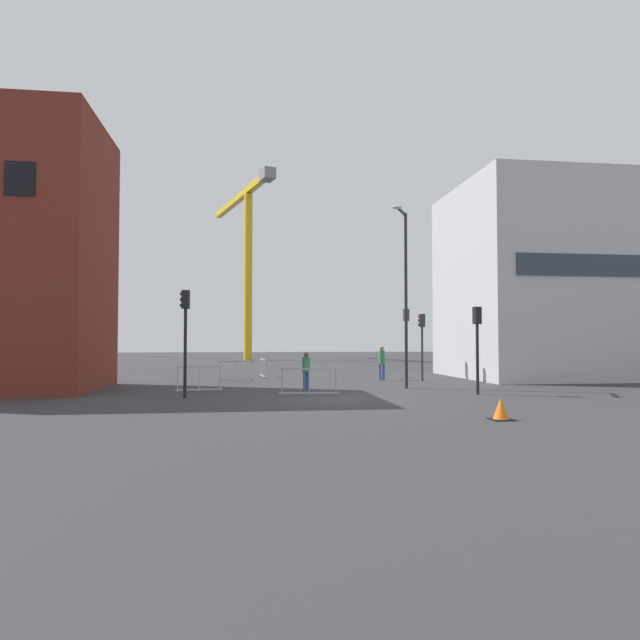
{
  "coord_description": "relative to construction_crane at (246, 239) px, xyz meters",
  "views": [
    {
      "loc": [
        -3.36,
        -20.68,
        2.18
      ],
      "look_at": [
        0.0,
        4.74,
        3.1
      ],
      "focal_mm": 31.35,
      "sensor_mm": 36.0,
      "label": 1
    }
  ],
  "objects": [
    {
      "name": "construction_crane",
      "position": [
        0.0,
        0.0,
        0.0
      ],
      "size": [
        6.89,
        20.02,
        19.07
      ],
      "color": "gold",
      "rests_on": "ground"
    },
    {
      "name": "safety_barrier_right_run",
      "position": [
        0.99,
        -28.93,
        -12.77
      ],
      "size": [
        0.26,
        2.04,
        1.08
      ],
      "color": "#B2B5BA",
      "rests_on": "ground"
    },
    {
      "name": "pedestrian_waiting",
      "position": [
        7.35,
        -31.84,
        -12.25
      ],
      "size": [
        0.34,
        0.34,
        1.85
      ],
      "color": "#33519E",
      "rests_on": "ground"
    },
    {
      "name": "pedestrian_walking",
      "position": [
        2.63,
        -37.29,
        -12.38
      ],
      "size": [
        0.34,
        0.34,
        1.64
      ],
      "color": "#33519E",
      "rests_on": "ground"
    },
    {
      "name": "safety_barrier_mid_span",
      "position": [
        2.49,
        -39.72,
        -12.77
      ],
      "size": [
        2.34,
        0.22,
        1.08
      ],
      "color": "gray",
      "rests_on": "ground"
    },
    {
      "name": "traffic_light_far",
      "position": [
        9.2,
        -30.28,
        -10.66
      ],
      "size": [
        0.39,
        0.31,
        3.97
      ],
      "color": "#2D2D30",
      "rests_on": "ground"
    },
    {
      "name": "ground",
      "position": [
        3.4,
        -40.83,
        -13.33
      ],
      "size": [
        160.0,
        160.0,
        0.0
      ],
      "primitive_type": "plane",
      "color": "#333335"
    },
    {
      "name": "traffic_cone_striped",
      "position": [
        6.93,
        -47.01,
        -13.06
      ],
      "size": [
        0.59,
        0.59,
        0.6
      ],
      "color": "black",
      "rests_on": "ground"
    },
    {
      "name": "traffic_light_island",
      "position": [
        -2.24,
        -40.0,
        -10.61
      ],
      "size": [
        0.38,
        0.27,
        4.06
      ],
      "color": "black",
      "rests_on": "ground"
    },
    {
      "name": "office_block",
      "position": [
        18.31,
        -30.82,
        -7.76
      ],
      "size": [
        12.13,
        9.73,
        11.14
      ],
      "color": "#B7B7BC",
      "rests_on": "ground"
    },
    {
      "name": "safety_barrier_rear",
      "position": [
        -1.91,
        -37.61,
        -12.77
      ],
      "size": [
        1.94,
        0.24,
        1.08
      ],
      "color": "#B2B5BA",
      "rests_on": "ground"
    },
    {
      "name": "traffic_light_verge",
      "position": [
        9.24,
        -40.15,
        -10.95
      ],
      "size": [
        0.39,
        0.29,
        3.51
      ],
      "color": "black",
      "rests_on": "ground"
    },
    {
      "name": "streetlamp_tall",
      "position": [
        7.1,
        -37.24,
        -8.66
      ],
      "size": [
        1.1,
        1.69,
        7.96
      ],
      "color": "#232326",
      "rests_on": "ground"
    },
    {
      "name": "traffic_light_median",
      "position": [
        9.33,
        -32.72,
        -10.91
      ],
      "size": [
        0.38,
        0.25,
        3.57
      ],
      "color": "#2D2D30",
      "rests_on": "ground"
    },
    {
      "name": "safety_barrier_left_run",
      "position": [
        -0.48,
        -31.71,
        -12.77
      ],
      "size": [
        1.85,
        0.11,
        1.08
      ],
      "color": "#9EA0A5",
      "rests_on": "ground"
    }
  ]
}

